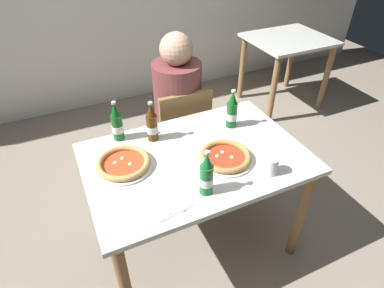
{
  "coord_description": "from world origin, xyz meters",
  "views": [
    {
      "loc": [
        -0.59,
        -1.23,
        1.87
      ],
      "look_at": [
        0.0,
        0.05,
        0.8
      ],
      "focal_mm": 30.12,
      "sensor_mm": 36.0,
      "label": 1
    }
  ],
  "objects_px": {
    "dining_table_background": "(287,53)",
    "pizza_marinara_far": "(225,157)",
    "napkin_with_cutlery": "(167,201)",
    "diner_seated": "(178,116)",
    "beer_bottle_center": "(152,124)",
    "beer_bottle_extra": "(117,124)",
    "paper_cup": "(271,165)",
    "dining_table_main": "(196,172)",
    "chair_behind_table": "(181,131)",
    "pizza_margherita_near": "(123,164)",
    "beer_bottle_left": "(206,176)",
    "beer_bottle_right": "(232,111)"
  },
  "relations": [
    {
      "from": "dining_table_background",
      "to": "pizza_marinara_far",
      "type": "distance_m",
      "value": 2.1
    },
    {
      "from": "napkin_with_cutlery",
      "to": "diner_seated",
      "type": "bearing_deg",
      "value": 64.43
    },
    {
      "from": "diner_seated",
      "to": "beer_bottle_center",
      "type": "xyz_separation_m",
      "value": [
        -0.33,
        -0.41,
        0.27
      ]
    },
    {
      "from": "beer_bottle_extra",
      "to": "paper_cup",
      "type": "relative_size",
      "value": 2.6
    },
    {
      "from": "dining_table_background",
      "to": "pizza_marinara_far",
      "type": "height_order",
      "value": "pizza_marinara_far"
    },
    {
      "from": "dining_table_main",
      "to": "pizza_marinara_far",
      "type": "bearing_deg",
      "value": -35.94
    },
    {
      "from": "beer_bottle_center",
      "to": "beer_bottle_extra",
      "type": "distance_m",
      "value": 0.2
    },
    {
      "from": "chair_behind_table",
      "to": "paper_cup",
      "type": "relative_size",
      "value": 8.95
    },
    {
      "from": "dining_table_main",
      "to": "napkin_with_cutlery",
      "type": "bearing_deg",
      "value": -137.36
    },
    {
      "from": "dining_table_main",
      "to": "paper_cup",
      "type": "bearing_deg",
      "value": -43.79
    },
    {
      "from": "pizza_margherita_near",
      "to": "dining_table_background",
      "type": "bearing_deg",
      "value": 30.96
    },
    {
      "from": "diner_seated",
      "to": "beer_bottle_left",
      "type": "distance_m",
      "value": 0.99
    },
    {
      "from": "diner_seated",
      "to": "pizza_margherita_near",
      "type": "relative_size",
      "value": 3.94
    },
    {
      "from": "beer_bottle_extra",
      "to": "beer_bottle_left",
      "type": "bearing_deg",
      "value": -65.97
    },
    {
      "from": "dining_table_main",
      "to": "beer_bottle_center",
      "type": "bearing_deg",
      "value": 122.26
    },
    {
      "from": "pizza_marinara_far",
      "to": "beer_bottle_center",
      "type": "distance_m",
      "value": 0.46
    },
    {
      "from": "dining_table_main",
      "to": "dining_table_background",
      "type": "xyz_separation_m",
      "value": [
        1.68,
        1.32,
        -0.04
      ]
    },
    {
      "from": "diner_seated",
      "to": "beer_bottle_left",
      "type": "bearing_deg",
      "value": -104.49
    },
    {
      "from": "diner_seated",
      "to": "beer_bottle_right",
      "type": "relative_size",
      "value": 4.89
    },
    {
      "from": "chair_behind_table",
      "to": "napkin_with_cutlery",
      "type": "bearing_deg",
      "value": 64.9
    },
    {
      "from": "dining_table_background",
      "to": "pizza_margherita_near",
      "type": "bearing_deg",
      "value": -149.04
    },
    {
      "from": "dining_table_main",
      "to": "beer_bottle_center",
      "type": "xyz_separation_m",
      "value": [
        -0.16,
        0.25,
        0.22
      ]
    },
    {
      "from": "diner_seated",
      "to": "paper_cup",
      "type": "distance_m",
      "value": 0.97
    },
    {
      "from": "beer_bottle_left",
      "to": "beer_bottle_center",
      "type": "bearing_deg",
      "value": 99.77
    },
    {
      "from": "pizza_margherita_near",
      "to": "pizza_marinara_far",
      "type": "xyz_separation_m",
      "value": [
        0.51,
        -0.18,
        0.0
      ]
    },
    {
      "from": "chair_behind_table",
      "to": "diner_seated",
      "type": "xyz_separation_m",
      "value": [
        0.0,
        0.05,
        0.1
      ]
    },
    {
      "from": "chair_behind_table",
      "to": "paper_cup",
      "type": "distance_m",
      "value": 0.95
    },
    {
      "from": "pizza_margherita_near",
      "to": "pizza_marinara_far",
      "type": "bearing_deg",
      "value": -18.99
    },
    {
      "from": "dining_table_main",
      "to": "pizza_marinara_far",
      "type": "xyz_separation_m",
      "value": [
        0.13,
        -0.09,
        0.14
      ]
    },
    {
      "from": "dining_table_background",
      "to": "pizza_marinara_far",
      "type": "bearing_deg",
      "value": -137.64
    },
    {
      "from": "pizza_marinara_far",
      "to": "beer_bottle_right",
      "type": "height_order",
      "value": "beer_bottle_right"
    },
    {
      "from": "diner_seated",
      "to": "napkin_with_cutlery",
      "type": "xyz_separation_m",
      "value": [
        -0.43,
        -0.9,
        0.17
      ]
    },
    {
      "from": "paper_cup",
      "to": "beer_bottle_extra",
      "type": "bearing_deg",
      "value": 135.51
    },
    {
      "from": "pizza_marinara_far",
      "to": "diner_seated",
      "type": "bearing_deg",
      "value": 87.17
    },
    {
      "from": "pizza_marinara_far",
      "to": "napkin_with_cutlery",
      "type": "distance_m",
      "value": 0.42
    },
    {
      "from": "chair_behind_table",
      "to": "pizza_margherita_near",
      "type": "height_order",
      "value": "chair_behind_table"
    },
    {
      "from": "dining_table_main",
      "to": "dining_table_background",
      "type": "height_order",
      "value": "same"
    },
    {
      "from": "beer_bottle_center",
      "to": "beer_bottle_left",
      "type": "bearing_deg",
      "value": -80.23
    },
    {
      "from": "beer_bottle_extra",
      "to": "beer_bottle_right",
      "type": "bearing_deg",
      "value": -13.47
    },
    {
      "from": "dining_table_main",
      "to": "pizza_marinara_far",
      "type": "distance_m",
      "value": 0.21
    },
    {
      "from": "pizza_marinara_far",
      "to": "napkin_with_cutlery",
      "type": "height_order",
      "value": "pizza_marinara_far"
    },
    {
      "from": "pizza_marinara_far",
      "to": "beer_bottle_left",
      "type": "xyz_separation_m",
      "value": [
        -0.2,
        -0.17,
        0.08
      ]
    },
    {
      "from": "pizza_margherita_near",
      "to": "beer_bottle_extra",
      "type": "relative_size",
      "value": 1.24
    },
    {
      "from": "beer_bottle_center",
      "to": "napkin_with_cutlery",
      "type": "height_order",
      "value": "beer_bottle_center"
    },
    {
      "from": "chair_behind_table",
      "to": "beer_bottle_extra",
      "type": "relative_size",
      "value": 3.44
    },
    {
      "from": "pizza_marinara_far",
      "to": "beer_bottle_extra",
      "type": "distance_m",
      "value": 0.64
    },
    {
      "from": "dining_table_main",
      "to": "pizza_margherita_near",
      "type": "relative_size",
      "value": 3.91
    },
    {
      "from": "pizza_margherita_near",
      "to": "beer_bottle_left",
      "type": "height_order",
      "value": "beer_bottle_left"
    },
    {
      "from": "beer_bottle_right",
      "to": "beer_bottle_center",
      "type": "bearing_deg",
      "value": 171.64
    },
    {
      "from": "dining_table_main",
      "to": "chair_behind_table",
      "type": "height_order",
      "value": "chair_behind_table"
    }
  ]
}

